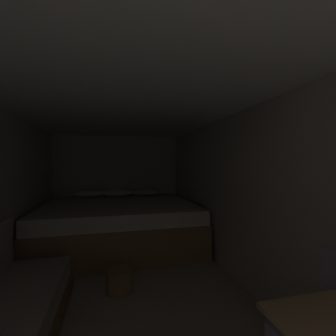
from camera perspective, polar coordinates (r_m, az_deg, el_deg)
ground_plane at (r=2.69m, az=-10.21°, el=-29.46°), size 7.30×7.30×0.00m
wall_back at (r=5.01m, az=-12.26°, el=-3.42°), size 2.64×0.05×1.95m
wall_right at (r=2.75m, az=17.93°, el=-7.08°), size 0.05×5.30×1.95m
ceiling_slab at (r=2.40m, az=-10.36°, el=15.90°), size 2.64×5.30×0.05m
bed at (r=4.07m, az=-11.77°, el=-13.21°), size 2.42×1.98×0.86m
wicker_basket at (r=2.80m, az=-11.88°, el=-25.35°), size 0.29×0.29×0.24m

